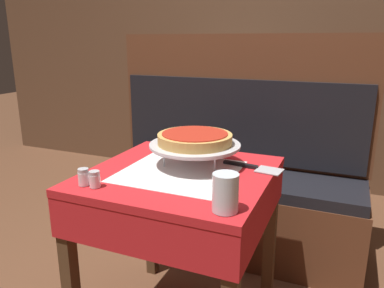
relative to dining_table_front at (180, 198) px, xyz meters
name	(u,v)px	position (x,y,z in m)	size (l,w,h in m)	color
dining_table_front	(180,198)	(0.00, 0.00, 0.00)	(0.70, 0.70, 0.73)	red
dining_table_rear	(230,120)	(-0.27, 1.53, 0.00)	(0.63, 0.63, 0.74)	beige
booth_bench	(230,188)	(-0.02, 0.76, -0.25)	(1.53, 0.44, 1.27)	brown
back_wall_panel	(279,44)	(0.00, 1.98, 0.58)	(6.00, 0.04, 2.40)	brown
pizza_pan_stand	(195,146)	(0.03, 0.09, 0.20)	(0.37, 0.37, 0.09)	#ADADB2
deep_dish_pizza	(195,138)	(0.03, 0.09, 0.23)	(0.30, 0.30, 0.04)	tan
pizza_server	(254,167)	(0.26, 0.14, 0.12)	(0.25, 0.10, 0.01)	#BCBCC1
water_glass_near	(225,193)	(0.28, -0.27, 0.17)	(0.08, 0.08, 0.12)	silver
salt_shaker	(84,177)	(-0.25, -0.27, 0.14)	(0.04, 0.04, 0.06)	silver
pepper_shaker	(95,179)	(-0.20, -0.27, 0.14)	(0.04, 0.04, 0.06)	silver
napkin_holder	(191,140)	(-0.08, 0.30, 0.16)	(0.10, 0.05, 0.09)	#B2B2B7
condiment_caddy	(232,99)	(-0.25, 1.53, 0.17)	(0.14, 0.14, 0.18)	black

